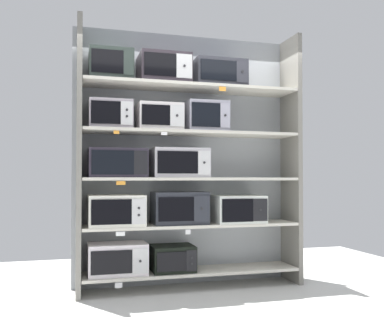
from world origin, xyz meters
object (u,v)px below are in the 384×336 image
at_px(microwave_5, 117,163).
at_px(microwave_8, 159,118).
at_px(microwave_12, 219,74).
at_px(microwave_4, 237,209).
at_px(microwave_0, 117,259).
at_px(microwave_9, 206,117).
at_px(microwave_2, 116,210).
at_px(microwave_7, 110,115).
at_px(microwave_11, 164,70).
at_px(microwave_3, 179,208).
at_px(microwave_10, 111,66).
at_px(microwave_1, 173,258).
at_px(microwave_6, 179,163).

relative_size(microwave_5, microwave_8, 1.26).
bearing_deg(microwave_12, microwave_4, -0.09).
relative_size(microwave_0, microwave_9, 1.33).
relative_size(microwave_2, microwave_12, 1.00).
bearing_deg(microwave_7, microwave_8, 0.02).
bearing_deg(microwave_11, microwave_8, 179.95).
relative_size(microwave_3, microwave_10, 1.30).
bearing_deg(microwave_1, microwave_6, -0.02).
bearing_deg(microwave_2, microwave_10, 179.81).
bearing_deg(microwave_2, microwave_12, 0.01).
bearing_deg(microwave_10, microwave_0, 0.01).
height_order(microwave_8, microwave_12, microwave_12).
bearing_deg(microwave_12, microwave_9, -179.91).
xyz_separation_m(microwave_0, microwave_5, (-0.00, -0.00, 0.95)).
distance_m(microwave_3, microwave_5, 0.79).
distance_m(microwave_2, microwave_3, 0.65).
distance_m(microwave_1, microwave_10, 2.05).
height_order(microwave_1, microwave_12, microwave_12).
bearing_deg(microwave_8, microwave_6, -0.01).
distance_m(microwave_4, microwave_5, 1.37).
relative_size(microwave_2, microwave_5, 0.97).
distance_m(microwave_9, microwave_12, 0.49).
height_order(microwave_0, microwave_4, microwave_4).
bearing_deg(microwave_10, microwave_11, -0.00).
relative_size(microwave_6, microwave_11, 1.12).
bearing_deg(microwave_5, microwave_2, 179.24).
bearing_deg(microwave_0, microwave_3, 0.01).
height_order(microwave_3, microwave_11, microwave_11).
bearing_deg(microwave_11, microwave_1, 0.01).
relative_size(microwave_3, microwave_11, 1.08).
distance_m(microwave_0, microwave_8, 1.49).
height_order(microwave_4, microwave_9, microwave_9).
relative_size(microwave_2, microwave_8, 1.22).
distance_m(microwave_2, microwave_9, 1.35).
bearing_deg(microwave_3, microwave_2, -179.97).
distance_m(microwave_9, microwave_10, 1.11).
distance_m(microwave_7, microwave_9, 1.00).
height_order(microwave_4, microwave_8, microwave_8).
bearing_deg(microwave_1, microwave_12, 0.00).
height_order(microwave_3, microwave_9, microwave_9).
bearing_deg(microwave_6, microwave_5, -179.97).
bearing_deg(microwave_2, microwave_1, 0.02).
xyz_separation_m(microwave_11, microwave_12, (0.60, 0.00, -0.01)).
bearing_deg(microwave_1, microwave_9, -0.03).
relative_size(microwave_5, microwave_6, 0.99).
relative_size(microwave_1, microwave_12, 0.78).
relative_size(microwave_5, microwave_12, 1.03).
bearing_deg(microwave_0, microwave_10, -179.99).
relative_size(microwave_4, microwave_7, 1.25).
height_order(microwave_2, microwave_11, microwave_11).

